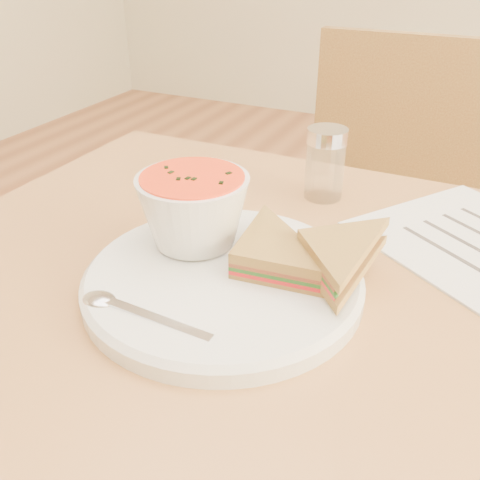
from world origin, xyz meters
The scene contains 7 objects.
chair_far centered at (-0.06, 0.53, 0.45)m, with size 0.40×0.40×0.90m, color brown, non-canonical shape.
plate centered at (-0.11, -0.03, 0.76)m, with size 0.29×0.29×0.02m, color white, non-canonical shape.
soup_bowl centered at (-0.17, 0.00, 0.81)m, with size 0.12×0.12×0.08m, color white, non-canonical shape.
sandwich_half_a centered at (-0.10, -0.05, 0.78)m, with size 0.12×0.12×0.04m, color olive, non-canonical shape.
sandwich_half_b centered at (-0.05, 0.01, 0.79)m, with size 0.11×0.11×0.03m, color olive, non-canonical shape.
spoon centered at (-0.14, -0.13, 0.77)m, with size 0.18×0.04×0.01m, color silver, non-canonical shape.
condiment_shaker centered at (-0.09, 0.23, 0.80)m, with size 0.05×0.05×0.10m, color silver, non-canonical shape.
Camera 1 is at (0.10, -0.44, 1.07)m, focal length 40.00 mm.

